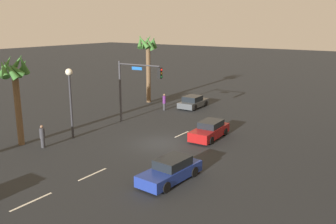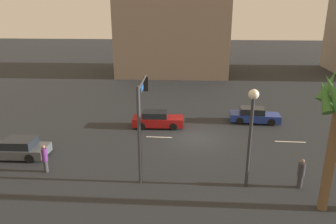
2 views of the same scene
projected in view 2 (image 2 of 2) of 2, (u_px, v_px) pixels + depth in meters
The scene contains 11 objects.
ground_plane at pixel (196, 138), 24.24m from camera, with size 220.00×220.00×0.00m, color #232628.
lane_stripe_2 at pixel (290, 142), 23.59m from camera, with size 2.32×0.14×0.01m, color silver.
lane_stripe_3 at pixel (159, 137), 24.50m from camera, with size 2.08×0.14×0.01m, color silver.
car_0 at pixel (157, 120), 26.62m from camera, with size 4.44×1.97×1.41m.
car_2 at pixel (18, 149), 20.90m from camera, with size 4.25×2.14×1.32m.
car_3 at pixel (254, 116), 27.83m from camera, with size 4.50×1.99×1.36m.
traffic_signal at pixel (142, 110), 18.22m from camera, with size 0.57×4.76×5.75m.
streetlamp at pixel (252, 119), 16.27m from camera, with size 0.56×0.56×5.66m.
pedestrian_0 at pixel (301, 173), 17.03m from camera, with size 0.54×0.54×1.75m.
pedestrian_1 at pixel (45, 158), 18.77m from camera, with size 0.49×0.49×1.79m.
building_0 at pixel (173, 16), 50.36m from camera, with size 17.41×14.00×18.75m, color gray.
Camera 2 is at (0.12, 22.62, 9.24)m, focal length 32.66 mm.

